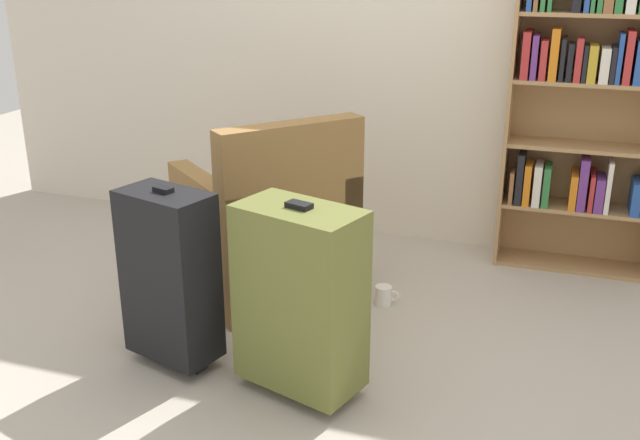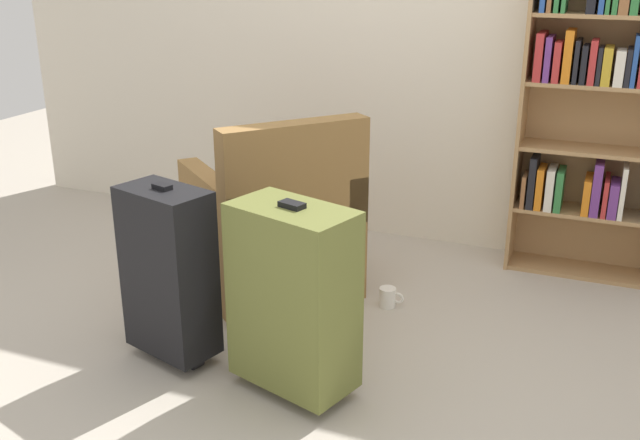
# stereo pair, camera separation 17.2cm
# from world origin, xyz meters

# --- Properties ---
(ground_plane) EXTENTS (9.52, 9.52, 0.00)m
(ground_plane) POSITION_xyz_m (0.00, 0.00, 0.00)
(ground_plane) COLOR #B2A899
(back_wall) EXTENTS (5.44, 0.10, 2.60)m
(back_wall) POSITION_xyz_m (0.00, 1.68, 1.30)
(back_wall) COLOR beige
(back_wall) RESTS_ON ground
(bookshelf) EXTENTS (0.81, 0.26, 1.63)m
(bookshelf) POSITION_xyz_m (0.91, 1.49, 0.90)
(bookshelf) COLOR #A87F51
(bookshelf) RESTS_ON ground
(armchair) EXTENTS (0.99, 0.99, 0.90)m
(armchair) POSITION_xyz_m (-0.51, 0.68, 0.32)
(armchair) COLOR olive
(armchair) RESTS_ON ground
(mug) EXTENTS (0.12, 0.08, 0.10)m
(mug) POSITION_xyz_m (0.07, 0.70, 0.05)
(mug) COLOR white
(mug) RESTS_ON ground
(suitcase_olive) EXTENTS (0.52, 0.38, 0.77)m
(suitcase_olive) POSITION_xyz_m (-0.05, -0.11, 0.40)
(suitcase_olive) COLOR brown
(suitcase_olive) RESTS_ON ground
(suitcase_black) EXTENTS (0.41, 0.31, 0.76)m
(suitcase_black) POSITION_xyz_m (-0.61, -0.08, 0.39)
(suitcase_black) COLOR black
(suitcase_black) RESTS_ON ground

